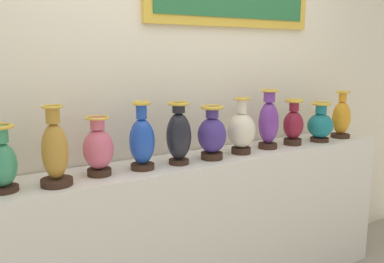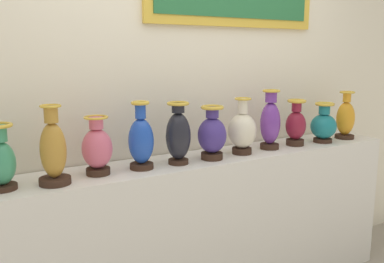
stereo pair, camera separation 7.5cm
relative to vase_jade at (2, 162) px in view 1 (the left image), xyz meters
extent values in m
cube|color=silver|center=(1.10, 0.03, -0.66)|extent=(3.16, 0.42, 1.02)
cube|color=beige|center=(1.10, 0.30, 0.36)|extent=(5.03, 0.10, 3.05)
cylinder|color=#382319|center=(0.00, 0.00, -0.13)|extent=(0.13, 0.13, 0.03)
ellipsoid|color=#388C60|center=(0.00, 0.00, -0.01)|extent=(0.14, 0.14, 0.21)
cylinder|color=#382319|center=(0.24, -0.04, -0.13)|extent=(0.16, 0.16, 0.04)
ellipsoid|color=#B27F2D|center=(0.24, -0.04, 0.03)|extent=(0.13, 0.13, 0.28)
cylinder|color=#B27F2D|center=(0.24, -0.04, 0.21)|extent=(0.07, 0.07, 0.08)
torus|color=gold|center=(0.24, -0.04, 0.25)|extent=(0.11, 0.11, 0.01)
cylinder|color=#382319|center=(0.48, 0.01, -0.13)|extent=(0.13, 0.13, 0.04)
ellipsoid|color=#CC5972|center=(0.48, 0.01, 0.00)|extent=(0.17, 0.17, 0.22)
cylinder|color=#CC5972|center=(0.48, 0.01, 0.14)|extent=(0.08, 0.08, 0.06)
torus|color=gold|center=(0.48, 0.01, 0.17)|extent=(0.13, 0.13, 0.01)
cylinder|color=#382319|center=(0.74, 0.00, -0.13)|extent=(0.14, 0.14, 0.03)
ellipsoid|color=#1E47B2|center=(0.74, 0.00, 0.01)|extent=(0.15, 0.15, 0.26)
cylinder|color=#1E47B2|center=(0.74, 0.00, 0.19)|extent=(0.06, 0.06, 0.09)
torus|color=gold|center=(0.74, 0.00, 0.23)|extent=(0.10, 0.10, 0.02)
cylinder|color=#382319|center=(0.97, -0.02, -0.13)|extent=(0.12, 0.12, 0.03)
ellipsoid|color=black|center=(0.97, -0.02, 0.02)|extent=(0.15, 0.15, 0.28)
cylinder|color=black|center=(0.97, -0.02, 0.19)|extent=(0.08, 0.08, 0.05)
torus|color=gold|center=(0.97, -0.02, 0.22)|extent=(0.13, 0.13, 0.02)
cylinder|color=#382319|center=(1.21, -0.03, -0.13)|extent=(0.14, 0.14, 0.04)
ellipsoid|color=#3F2D7F|center=(1.21, -0.03, 0.00)|extent=(0.18, 0.18, 0.22)
cylinder|color=#3F2D7F|center=(1.21, -0.03, 0.15)|extent=(0.08, 0.08, 0.06)
torus|color=gold|center=(1.21, -0.03, 0.18)|extent=(0.14, 0.14, 0.02)
cylinder|color=#382319|center=(1.46, -0.01, -0.13)|extent=(0.13, 0.13, 0.04)
ellipsoid|color=beige|center=(1.46, -0.01, 0.01)|extent=(0.19, 0.19, 0.23)
cylinder|color=beige|center=(1.46, -0.01, 0.17)|extent=(0.07, 0.07, 0.10)
torus|color=gold|center=(1.46, -0.01, 0.22)|extent=(0.11, 0.11, 0.01)
cylinder|color=#382319|center=(1.71, 0.01, -0.13)|extent=(0.13, 0.13, 0.04)
ellipsoid|color=#6B3393|center=(1.71, 0.01, 0.03)|extent=(0.14, 0.14, 0.29)
cylinder|color=#6B3393|center=(1.71, 0.01, 0.22)|extent=(0.08, 0.08, 0.08)
torus|color=gold|center=(1.71, 0.01, 0.26)|extent=(0.12, 0.12, 0.02)
cylinder|color=#382319|center=(1.94, 0.00, -0.13)|extent=(0.13, 0.13, 0.04)
ellipsoid|color=maroon|center=(1.94, 0.00, 0.00)|extent=(0.14, 0.14, 0.20)
cylinder|color=maroon|center=(1.94, 0.00, 0.14)|extent=(0.07, 0.07, 0.08)
torus|color=gold|center=(1.94, 0.00, 0.17)|extent=(0.13, 0.13, 0.02)
cylinder|color=#382319|center=(2.20, -0.03, -0.13)|extent=(0.14, 0.14, 0.03)
ellipsoid|color=#19727A|center=(2.20, -0.03, -0.03)|extent=(0.19, 0.19, 0.18)
cylinder|color=#19727A|center=(2.20, -0.03, 0.10)|extent=(0.08, 0.08, 0.08)
torus|color=gold|center=(2.20, -0.03, 0.14)|extent=(0.14, 0.14, 0.02)
cylinder|color=#382319|center=(2.45, -0.02, -0.13)|extent=(0.15, 0.15, 0.03)
ellipsoid|color=orange|center=(2.45, -0.02, 0.01)|extent=(0.14, 0.14, 0.26)
cylinder|color=orange|center=(2.45, -0.02, 0.18)|extent=(0.06, 0.06, 0.08)
torus|color=gold|center=(2.45, -0.02, 0.21)|extent=(0.12, 0.12, 0.01)
camera|label=1|loc=(-0.27, -2.11, 0.51)|focal=39.12mm
camera|label=2|loc=(-0.21, -2.15, 0.51)|focal=39.12mm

